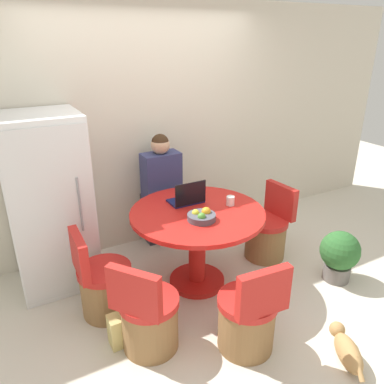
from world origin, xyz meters
TOP-DOWN VIEW (x-y plane):
  - ground_plane at (0.00, 0.00)m, footprint 12.00×12.00m
  - wall_back at (0.00, 1.36)m, footprint 7.00×0.06m
  - refrigerator at (-1.14, 0.97)m, footprint 0.70×0.69m
  - dining_table at (0.02, 0.28)m, footprint 1.22×1.22m
  - chair_left_side at (-0.88, 0.29)m, footprint 0.45×0.45m
  - chair_near_left_corner at (-0.70, -0.26)m, footprint 0.52×0.52m
  - chair_near_camera at (-0.05, -0.62)m, footprint 0.45×0.46m
  - chair_right_side at (0.92, 0.35)m, footprint 0.46×0.45m
  - person_seated at (0.03, 1.11)m, footprint 0.40×0.37m
  - laptop at (0.02, 0.48)m, footprint 0.31×0.21m
  - fruit_bowl at (-0.03, 0.11)m, footprint 0.25×0.25m
  - coffee_cup at (0.36, 0.25)m, footprint 0.07×0.07m
  - cat at (0.52, -1.08)m, footprint 0.29×0.47m
  - potted_plant at (1.26, -0.33)m, footprint 0.38×0.38m
  - handbag at (-0.82, -0.12)m, footprint 0.30×0.14m

SIDE VIEW (x-z plane):
  - ground_plane at x=0.00m, z-range 0.00..0.00m
  - cat at x=0.52m, z-range 0.01..0.19m
  - handbag at x=-0.82m, z-range 0.00..0.26m
  - chair_left_side at x=-0.88m, z-range -0.13..0.67m
  - chair_near_left_corner at x=-0.70m, z-range -0.13..0.67m
  - chair_near_camera at x=-0.05m, z-range -0.13..0.67m
  - chair_right_side at x=0.92m, z-range -0.13..0.67m
  - potted_plant at x=1.26m, z-range 0.03..0.54m
  - dining_table at x=0.02m, z-range 0.18..0.96m
  - person_seated at x=0.03m, z-range 0.06..1.36m
  - fruit_bowl at x=-0.03m, z-range 0.76..0.86m
  - coffee_cup at x=0.36m, z-range 0.77..0.86m
  - refrigerator at x=-1.14m, z-range 0.00..1.64m
  - laptop at x=0.02m, z-range 0.71..0.94m
  - wall_back at x=0.00m, z-range 0.00..2.60m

